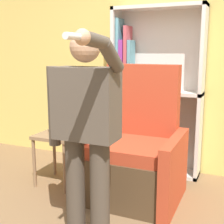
% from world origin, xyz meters
% --- Properties ---
extents(wall_back, '(8.00, 0.11, 2.80)m').
position_xyz_m(wall_back, '(0.01, 2.03, 1.41)').
color(wall_back, '#E0C160').
rests_on(wall_back, ground_plane).
extents(bookcase, '(1.07, 0.28, 1.97)m').
position_xyz_m(bookcase, '(-0.07, 1.87, 0.94)').
color(bookcase, silver).
rests_on(bookcase, ground_plane).
extents(armchair, '(0.96, 0.84, 1.33)m').
position_xyz_m(armchair, '(0.03, 1.13, 0.41)').
color(armchair, '#4C3823').
rests_on(armchair, ground_plane).
extents(person_standing, '(0.62, 0.78, 1.60)m').
position_xyz_m(person_standing, '(-0.03, 0.24, 0.92)').
color(person_standing, '#473D33').
rests_on(person_standing, ground_plane).
extents(side_table, '(0.44, 0.44, 0.57)m').
position_xyz_m(side_table, '(-0.82, 1.07, 0.47)').
color(side_table, '#846647').
rests_on(side_table, ground_plane).
extents(table_lamp, '(0.21, 0.21, 0.37)m').
position_xyz_m(table_lamp, '(-0.82, 1.07, 0.84)').
color(table_lamp, '#4C4233').
rests_on(table_lamp, side_table).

